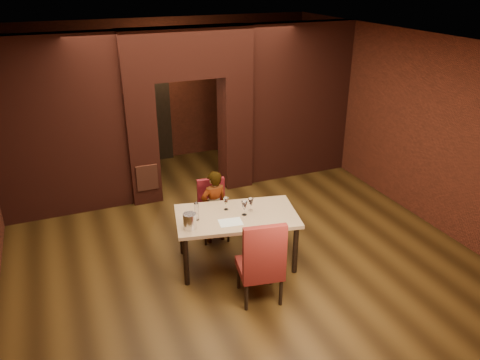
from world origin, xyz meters
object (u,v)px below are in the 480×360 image
Objects in this scene: dining_table at (237,239)px; wine_glass_c at (251,205)px; chair_near at (260,258)px; wine_glass_b at (244,208)px; chair_far at (214,211)px; wine_glass_a at (226,204)px; person_seated at (214,207)px; potted_plant at (240,216)px; water_bottle at (196,211)px; wine_bucket at (190,221)px.

wine_glass_c reaches higher than dining_table.
wine_glass_b is (0.13, 0.83, 0.32)m from chair_near.
chair_far is 1.70m from chair_near.
wine_glass_a is (-0.08, 0.21, 0.52)m from dining_table.
person_seated reaches higher than wine_glass_a.
chair_near is at bearing -106.27° from wine_glass_c.
wine_glass_c is at bearing -103.55° from potted_plant.
person_seated is at bearing 116.12° from wine_glass_c.
wine_glass_c is at bearing 31.21° from wine_glass_b.
water_bottle is (-0.51, -0.74, 0.47)m from chair_far.
person_seated is 1.11m from wine_bucket.
wine_glass_a is (0.01, -0.52, 0.30)m from person_seated.
wine_bucket reaches higher than dining_table.
person_seated is 6.32× the size of wine_glass_a.
chair_far reaches higher than potted_plant.
chair_far is 5.05× the size of wine_glass_a.
wine_glass_b is at bearing -148.79° from wine_glass_c.
dining_table is at bearing -115.34° from potted_plant.
wine_glass_b is at bearing -13.95° from dining_table.
water_bottle is (-0.69, 0.13, 0.03)m from wine_glass_b.
chair_far is at bearing 88.93° from wine_glass_a.
chair_far is 3.54× the size of water_bottle.
wine_glass_a is 0.37m from wine_glass_c.
wine_glass_c is 0.54× the size of potted_plant.
chair_near is at bearing -104.88° from potted_plant.
wine_glass_c is 0.90× the size of wine_bucket.
wine_glass_b is 0.79× the size of water_bottle.
chair_near is (-0.02, -0.88, 0.20)m from dining_table.
chair_near reaches higher than wine_glass_c.
dining_table is 0.81m from water_bottle.
chair_near reaches higher than wine_bucket.
person_seated is (-0.02, -0.09, 0.13)m from chair_far.
dining_table is 0.92m from wine_bucket.
wine_glass_c is 0.83m from water_bottle.
wine_glass_b reaches higher than potted_plant.
chair_far is 0.74m from wine_glass_a.
wine_glass_b is 0.70m from water_bottle.
person_seated is 0.60m from wine_glass_a.
wine_glass_c is at bearing -3.07° from water_bottle.
chair_near reaches higher than wine_glass_b.
potted_plant is at bearing 70.51° from wine_glass_b.
dining_table is 0.56m from wine_glass_a.
water_bottle is (-0.83, 0.04, 0.04)m from wine_glass_c.
person_seated is 5.51× the size of wine_bucket.
wine_glass_b is at bearing 4.55° from wine_bucket.
wine_glass_a is 0.97× the size of wine_glass_c.
chair_near is at bearing -98.72° from wine_glass_b.
water_bottle is at bearing -49.66° from chair_near.
chair_far is at bearing 106.81° from dining_table.
person_seated is 0.78m from potted_plant.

